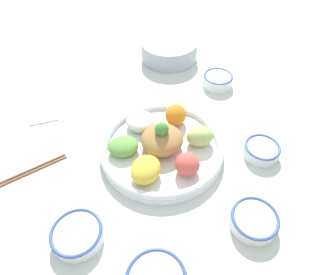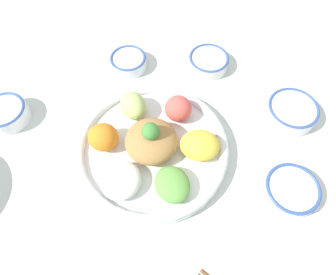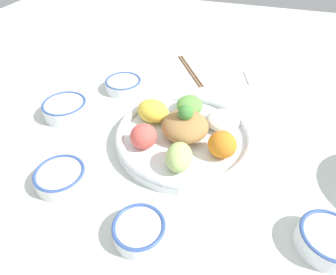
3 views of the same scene
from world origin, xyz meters
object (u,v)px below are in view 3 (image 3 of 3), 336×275
(rice_bowl_blue, at_px, (139,230))
(sauce_bowl_far, at_px, (60,176))
(serving_spoon_main, at_px, (251,84))
(salad_platter, at_px, (185,133))
(chopsticks_pair_near, at_px, (190,70))
(sauce_bowl_dark, at_px, (123,84))
(rice_bowl_plain, at_px, (65,108))
(sauce_bowl_red, at_px, (328,239))

(rice_bowl_blue, relative_size, sauce_bowl_far, 0.90)
(serving_spoon_main, bearing_deg, sauce_bowl_far, 128.49)
(sauce_bowl_far, bearing_deg, salad_platter, 44.22)
(sauce_bowl_far, relative_size, chopsticks_pair_near, 0.53)
(rice_bowl_blue, distance_m, serving_spoon_main, 0.61)
(chopsticks_pair_near, height_order, serving_spoon_main, chopsticks_pair_near)
(salad_platter, relative_size, sauce_bowl_dark, 3.02)
(sauce_bowl_dark, height_order, chopsticks_pair_near, sauce_bowl_dark)
(rice_bowl_blue, relative_size, rice_bowl_plain, 0.81)
(rice_bowl_plain, xyz_separation_m, serving_spoon_main, (0.47, 0.32, -0.02))
(sauce_bowl_red, height_order, serving_spoon_main, sauce_bowl_red)
(sauce_bowl_dark, xyz_separation_m, serving_spoon_main, (0.37, 0.15, -0.02))
(sauce_bowl_red, relative_size, sauce_bowl_dark, 0.91)
(serving_spoon_main, bearing_deg, chopsticks_pair_near, 62.62)
(rice_bowl_plain, height_order, chopsticks_pair_near, rice_bowl_plain)
(sauce_bowl_dark, bearing_deg, rice_bowl_plain, -118.89)
(sauce_bowl_dark, bearing_deg, salad_platter, -35.70)
(salad_platter, relative_size, rice_bowl_blue, 3.50)
(rice_bowl_blue, height_order, rice_bowl_plain, rice_bowl_plain)
(sauce_bowl_dark, height_order, rice_bowl_plain, rice_bowl_plain)
(chopsticks_pair_near, relative_size, serving_spoon_main, 1.56)
(rice_bowl_plain, bearing_deg, sauce_bowl_red, -16.66)
(rice_bowl_blue, height_order, chopsticks_pair_near, rice_bowl_blue)
(sauce_bowl_red, distance_m, serving_spoon_main, 0.54)
(salad_platter, xyz_separation_m, rice_bowl_blue, (-0.01, -0.27, -0.01))
(rice_bowl_plain, bearing_deg, rice_bowl_blue, -39.64)
(salad_platter, relative_size, sauce_bowl_red, 3.31)
(sauce_bowl_red, distance_m, rice_bowl_blue, 0.32)
(rice_bowl_blue, distance_m, sauce_bowl_dark, 0.50)
(salad_platter, distance_m, sauce_bowl_red, 0.36)
(sauce_bowl_red, distance_m, rice_bowl_plain, 0.67)
(sauce_bowl_dark, distance_m, rice_bowl_plain, 0.19)
(rice_bowl_blue, xyz_separation_m, chopsticks_pair_near, (-0.07, 0.62, -0.02))
(rice_bowl_blue, bearing_deg, sauce_bowl_red, 14.46)
(rice_bowl_blue, bearing_deg, chopsticks_pair_near, 96.39)
(salad_platter, xyz_separation_m, sauce_bowl_dark, (-0.24, 0.17, -0.01))
(rice_bowl_blue, distance_m, sauce_bowl_far, 0.21)
(salad_platter, distance_m, rice_bowl_plain, 0.34)
(sauce_bowl_red, relative_size, rice_bowl_blue, 1.06)
(sauce_bowl_red, bearing_deg, sauce_bowl_dark, 146.54)
(rice_bowl_blue, xyz_separation_m, sauce_bowl_far, (-0.20, 0.06, 0.00))
(serving_spoon_main, bearing_deg, salad_platter, 139.41)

